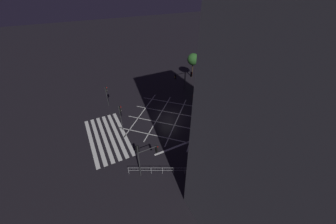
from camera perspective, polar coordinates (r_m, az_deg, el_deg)
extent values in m
plane|color=black|center=(30.67, 0.00, -1.75)|extent=(200.00, 200.00, 0.00)
cube|color=silver|center=(28.76, -13.59, -5.90)|extent=(10.43, 0.50, 0.01)
cube|color=silver|center=(28.66, -15.31, -6.40)|extent=(10.43, 0.50, 0.01)
cube|color=silver|center=(28.59, -17.05, -6.90)|extent=(10.43, 0.50, 0.01)
cube|color=silver|center=(28.54, -18.80, -7.40)|extent=(10.43, 0.50, 0.01)
cube|color=silver|center=(28.53, -20.55, -7.89)|extent=(10.43, 0.50, 0.01)
cube|color=silver|center=(28.54, -22.31, -8.38)|extent=(10.43, 0.50, 0.01)
cube|color=silver|center=(27.31, -2.96, -7.36)|extent=(9.11, 9.11, 0.01)
cube|color=silver|center=(32.10, -7.91, -0.22)|extent=(9.11, 9.11, 0.01)
cube|color=silver|center=(29.51, -0.91, -3.48)|extent=(9.11, 9.11, 0.01)
cube|color=silver|center=(31.07, -2.72, -1.23)|extent=(9.11, 9.11, 0.01)
cube|color=silver|center=(31.86, 0.84, -0.15)|extent=(9.11, 9.11, 0.01)
cube|color=silver|center=(30.33, 2.79, -2.28)|extent=(9.11, 9.11, 0.01)
cube|color=silver|center=(34.32, 2.34, 2.71)|extent=(9.11, 9.11, 0.01)
cube|color=silver|center=(29.89, 8.52, -3.35)|extent=(9.11, 9.11, 0.01)
cube|color=silver|center=(26.59, 6.34, -9.03)|extent=(0.30, 10.43, 0.01)
cube|color=black|center=(23.40, 36.10, -18.85)|extent=(1.40, 0.06, 1.80)
cube|color=beige|center=(24.15, 28.98, -13.62)|extent=(1.40, 0.06, 1.80)
cube|color=beige|center=(21.08, 39.43, -12.92)|extent=(1.40, 0.06, 1.80)
cube|color=black|center=(21.90, 31.57, -7.44)|extent=(1.40, 0.06, 1.80)
cube|color=black|center=(20.02, 34.61, 0.03)|extent=(1.40, 0.06, 1.80)
cube|color=beige|center=(18.61, 38.19, 8.84)|extent=(1.40, 0.06, 1.80)
cylinder|color=#2D2D30|center=(21.55, -8.72, -15.50)|extent=(0.11, 0.11, 3.89)
cylinder|color=#2D2D30|center=(20.40, -6.32, -11.34)|extent=(0.09, 2.13, 0.09)
cube|color=black|center=(20.98, -3.50, -11.25)|extent=(0.28, 0.16, 0.90)
sphere|color=red|center=(20.80, -3.24, -10.58)|extent=(0.18, 0.18, 0.18)
sphere|color=black|center=(21.01, -3.22, -11.15)|extent=(0.18, 0.18, 0.18)
sphere|color=black|center=(21.23, -3.19, -11.70)|extent=(0.18, 0.18, 0.18)
cube|color=black|center=(20.96, -3.73, -11.33)|extent=(0.36, 0.02, 0.98)
cylinder|color=#2D2D30|center=(38.66, 5.03, 9.62)|extent=(0.11, 0.11, 3.58)
cylinder|color=#2D2D30|center=(37.46, 3.73, 11.56)|extent=(0.09, 2.15, 0.09)
cube|color=black|center=(37.14, 2.25, 10.64)|extent=(0.28, 0.16, 0.90)
sphere|color=black|center=(36.97, 2.11, 11.03)|extent=(0.18, 0.18, 0.18)
sphere|color=orange|center=(37.09, 2.10, 10.60)|extent=(0.18, 0.18, 0.18)
sphere|color=black|center=(37.22, 2.09, 10.18)|extent=(0.18, 0.18, 0.18)
cube|color=black|center=(37.18, 2.38, 10.66)|extent=(0.36, 0.02, 0.98)
cylinder|color=#2D2D30|center=(28.88, 22.59, -3.59)|extent=(0.11, 0.11, 3.27)
cylinder|color=#2D2D30|center=(27.48, 22.13, -1.69)|extent=(0.09, 1.63, 0.09)
cube|color=black|center=(27.20, 20.76, -2.94)|extent=(0.28, 0.16, 0.90)
sphere|color=red|center=(26.95, 20.72, -2.51)|extent=(0.18, 0.18, 0.18)
sphere|color=black|center=(27.13, 20.59, -3.01)|extent=(0.18, 0.18, 0.18)
sphere|color=black|center=(27.30, 20.46, -3.50)|extent=(0.18, 0.18, 0.18)
cube|color=black|center=(27.26, 20.89, -2.88)|extent=(0.36, 0.02, 0.98)
cylinder|color=#2D2D30|center=(38.53, 5.33, 10.20)|extent=(0.11, 0.11, 4.42)
cylinder|color=#2D2D30|center=(36.94, 6.34, 12.49)|extent=(1.99, 0.09, 0.09)
cube|color=black|center=(36.37, 7.15, 11.27)|extent=(0.16, 0.28, 0.90)
sphere|color=red|center=(36.16, 7.28, 11.64)|extent=(0.18, 0.18, 0.18)
sphere|color=black|center=(36.28, 7.25, 11.21)|extent=(0.18, 0.18, 0.18)
sphere|color=black|center=(36.40, 7.21, 10.78)|extent=(0.18, 0.18, 0.18)
cube|color=black|center=(36.43, 7.07, 11.33)|extent=(0.02, 0.36, 0.98)
cylinder|color=#2D2D30|center=(27.73, -14.17, -2.04)|extent=(0.11, 0.11, 4.31)
cube|color=black|center=(26.80, -14.40, 0.85)|extent=(0.28, 0.16, 0.90)
sphere|color=red|center=(26.65, -14.26, 1.45)|extent=(0.18, 0.18, 0.18)
sphere|color=black|center=(26.82, -14.17, 0.92)|extent=(0.18, 0.18, 0.18)
sphere|color=black|center=(26.98, -14.08, 0.39)|extent=(0.18, 0.18, 0.18)
cube|color=black|center=(26.79, -14.58, 0.80)|extent=(0.36, 0.02, 0.98)
cylinder|color=#2D2D30|center=(21.42, -8.78, -14.54)|extent=(0.11, 0.11, 4.55)
cube|color=black|center=(20.20, -9.37, -11.03)|extent=(0.16, 0.28, 0.90)
sphere|color=black|center=(20.06, -9.56, -10.23)|extent=(0.18, 0.18, 0.18)
sphere|color=orange|center=(20.27, -9.48, -10.82)|extent=(0.18, 0.18, 0.18)
sphere|color=black|center=(20.49, -9.39, -11.40)|extent=(0.18, 0.18, 0.18)
cube|color=black|center=(20.14, -9.28, -11.20)|extent=(0.02, 0.36, 0.98)
cylinder|color=#2D2D30|center=(34.30, -18.11, 4.48)|extent=(0.11, 0.11, 3.75)
cube|color=black|center=(33.67, -18.31, 6.53)|extent=(0.28, 0.16, 0.90)
sphere|color=red|center=(33.55, -18.22, 7.03)|extent=(0.18, 0.18, 0.18)
sphere|color=black|center=(33.68, -18.13, 6.58)|extent=(0.18, 0.18, 0.18)
sphere|color=black|center=(33.82, -18.04, 6.14)|extent=(0.18, 0.18, 0.18)
cube|color=black|center=(33.66, -18.46, 6.50)|extent=(0.36, 0.02, 0.98)
cylinder|color=#2D2D30|center=(33.07, 12.56, 4.63)|extent=(0.11, 0.11, 4.12)
cube|color=black|center=(32.24, 12.72, 6.96)|extent=(0.28, 0.16, 0.90)
sphere|color=red|center=(32.04, 12.64, 7.39)|extent=(0.18, 0.18, 0.18)
sphere|color=black|center=(32.18, 12.57, 6.92)|extent=(0.18, 0.18, 0.18)
sphere|color=black|center=(32.32, 12.50, 6.45)|extent=(0.18, 0.18, 0.18)
cube|color=black|center=(32.30, 12.85, 6.99)|extent=(0.36, 0.02, 0.98)
cylinder|color=#2D2D30|center=(29.37, 23.16, 2.51)|extent=(0.14, 0.14, 7.89)
sphere|color=#F9E0B2|center=(27.55, 25.14, 9.71)|extent=(0.60, 0.60, 0.60)
cylinder|color=#2D2D30|center=(33.23, 24.74, 5.32)|extent=(0.14, 0.14, 7.25)
sphere|color=#F9E0B2|center=(31.71, 26.44, 11.24)|extent=(0.59, 0.59, 0.59)
cylinder|color=#38281C|center=(43.96, 7.42, 12.49)|extent=(0.24, 0.24, 3.22)
sphere|color=#285B23|center=(43.03, 7.69, 15.64)|extent=(2.58, 2.58, 2.58)
cube|color=maroon|center=(36.64, 11.26, 5.14)|extent=(1.70, 4.55, 0.52)
cube|color=black|center=(36.45, 11.50, 5.89)|extent=(1.50, 1.91, 0.51)
sphere|color=white|center=(35.11, 8.86, 3.87)|extent=(0.16, 0.16, 0.16)
sphere|color=white|center=(35.83, 7.90, 4.66)|extent=(0.16, 0.16, 0.16)
cylinder|color=black|center=(35.44, 10.12, 3.93)|extent=(0.20, 0.67, 0.67)
cylinder|color=black|center=(36.43, 8.78, 5.01)|extent=(0.20, 0.67, 0.67)
cylinder|color=black|center=(37.05, 13.66, 4.92)|extent=(0.20, 0.67, 0.67)
cylinder|color=black|center=(37.99, 12.29, 5.94)|extent=(0.20, 0.67, 0.67)
cylinder|color=#B7B7BC|center=(23.05, -11.96, -17.08)|extent=(0.05, 0.05, 1.05)
cylinder|color=#B7B7BC|center=(22.82, -8.60, -17.25)|extent=(0.05, 0.05, 1.05)
cylinder|color=#B7B7BC|center=(22.67, -5.19, -17.36)|extent=(0.05, 0.05, 1.05)
cylinder|color=#B7B7BC|center=(22.60, -1.73, -17.42)|extent=(0.05, 0.05, 1.05)
cylinder|color=#B7B7BC|center=(22.60, 1.73, -17.42)|extent=(0.05, 0.05, 1.05)
cylinder|color=#B7B7BC|center=(22.67, 5.19, -17.36)|extent=(0.05, 0.05, 1.05)
cylinder|color=#B7B7BC|center=(22.82, 8.60, -17.25)|extent=(0.05, 0.05, 1.05)
cylinder|color=#B7B7BC|center=(23.05, 11.96, -17.08)|extent=(0.05, 0.05, 1.05)
cylinder|color=#B7B7BC|center=(22.21, 0.00, -16.68)|extent=(4.23, 8.12, 0.04)
cylinder|color=#B7B7BC|center=(22.55, 0.00, -17.35)|extent=(4.23, 8.12, 0.04)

